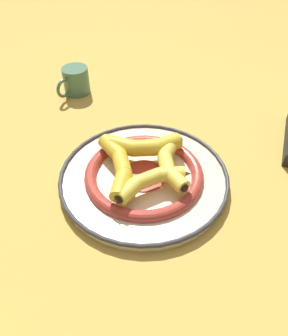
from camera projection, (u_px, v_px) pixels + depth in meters
The scene contains 7 objects.
ground_plane at pixel (161, 182), 0.73m from camera, with size 2.80×2.80×0.00m, color gold.
decorative_bowl at pixel (144, 175), 0.72m from camera, with size 0.37×0.37×0.04m.
banana_a at pixel (118, 166), 0.69m from camera, with size 0.08×0.20×0.03m.
banana_b at pixel (143, 146), 0.73m from camera, with size 0.18×0.07×0.04m.
banana_c at pixel (170, 163), 0.70m from camera, with size 0.07×0.17×0.03m.
banana_d at pixel (151, 181), 0.66m from camera, with size 0.16×0.10×0.03m.
coffee_mug at pixel (75, 81), 0.98m from camera, with size 0.08×0.11×0.08m.
Camera 1 is at (-0.02, -0.51, 0.52)m, focal length 35.00 mm.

